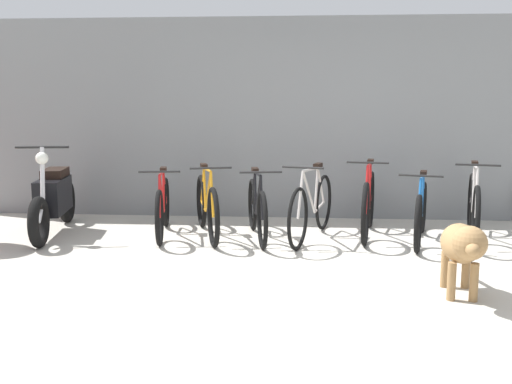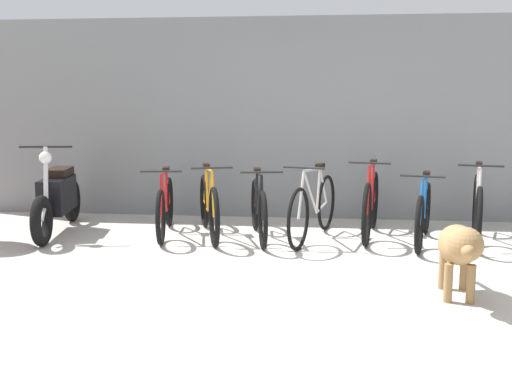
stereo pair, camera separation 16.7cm
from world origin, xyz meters
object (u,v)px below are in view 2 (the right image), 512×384
(bicycle_3, at_px, (313,208))
(bicycle_0, at_px, (165,207))
(bicycle_2, at_px, (259,210))
(bicycle_4, at_px, (371,205))
(bicycle_6, at_px, (477,208))
(motorcycle, at_px, (57,199))
(bicycle_5, at_px, (423,214))
(bicycle_1, at_px, (209,207))
(stray_dog, at_px, (460,247))

(bicycle_3, bearing_deg, bicycle_0, -75.16)
(bicycle_0, relative_size, bicycle_2, 1.01)
(bicycle_2, distance_m, bicycle_4, 1.31)
(bicycle_6, bearing_deg, motorcycle, -75.98)
(bicycle_3, height_order, motorcycle, motorcycle)
(bicycle_5, height_order, bicycle_6, bicycle_6)
(bicycle_1, height_order, bicycle_3, bicycle_3)
(bicycle_3, xyz_separation_m, bicycle_5, (1.22, -0.05, -0.04))
(bicycle_0, bearing_deg, bicycle_4, 85.17)
(bicycle_2, relative_size, bicycle_6, 0.92)
(bicycle_5, distance_m, stray_dog, 1.91)
(bicycle_4, relative_size, bicycle_5, 1.05)
(bicycle_3, distance_m, stray_dog, 2.28)
(bicycle_4, relative_size, bicycle_6, 0.97)
(bicycle_1, distance_m, bicycle_6, 3.06)
(bicycle_1, bearing_deg, bicycle_5, 71.59)
(bicycle_2, xyz_separation_m, motorcycle, (-2.42, 0.05, 0.08))
(bicycle_2, relative_size, bicycle_4, 0.94)
(bicycle_1, relative_size, bicycle_4, 0.99)
(bicycle_3, distance_m, bicycle_6, 1.85)
(bicycle_3, height_order, bicycle_5, bicycle_3)
(bicycle_0, distance_m, bicycle_3, 1.74)
(bicycle_1, relative_size, bicycle_6, 0.96)
(bicycle_4, height_order, motorcycle, motorcycle)
(bicycle_6, bearing_deg, bicycle_0, -75.89)
(bicycle_1, distance_m, bicycle_5, 2.43)
(bicycle_2, height_order, stray_dog, bicycle_2)
(bicycle_2, bearing_deg, bicycle_4, 90.04)
(bicycle_1, xyz_separation_m, stray_dog, (2.39, -1.98, 0.08))
(bicycle_1, bearing_deg, motorcycle, -106.19)
(bicycle_0, relative_size, bicycle_6, 0.93)
(bicycle_0, distance_m, motorcycle, 1.31)
(bicycle_1, bearing_deg, bicycle_3, 71.99)
(motorcycle, bearing_deg, bicycle_5, 79.80)
(bicycle_0, xyz_separation_m, bicycle_5, (2.96, -0.09, -0.00))
(bicycle_6, xyz_separation_m, motorcycle, (-4.89, -0.11, 0.04))
(bicycle_4, xyz_separation_m, motorcycle, (-3.71, -0.20, 0.04))
(bicycle_0, xyz_separation_m, bicycle_6, (3.58, 0.09, 0.04))
(bicycle_6, height_order, stray_dog, bicycle_6)
(bicycle_1, bearing_deg, bicycle_0, -108.08)
(bicycle_2, relative_size, stray_dog, 1.52)
(bicycle_1, xyz_separation_m, bicycle_5, (2.43, -0.08, -0.02))
(bicycle_0, distance_m, bicycle_2, 1.12)
(bicycle_1, xyz_separation_m, bicycle_4, (1.88, 0.18, 0.02))
(bicycle_5, relative_size, motorcycle, 0.84)
(bicycle_1, relative_size, bicycle_3, 0.97)
(bicycle_0, height_order, bicycle_6, bicycle_6)
(bicycle_2, xyz_separation_m, bicycle_5, (1.84, -0.01, -0.01))
(bicycle_2, height_order, bicycle_6, bicycle_6)
(bicycle_2, distance_m, bicycle_5, 1.84)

